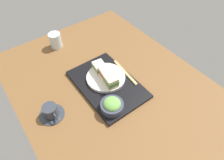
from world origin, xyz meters
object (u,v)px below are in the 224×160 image
(chopsticks_pair, at_px, (125,72))
(coffee_cup, at_px, (51,112))
(sandwich_plate, at_px, (105,78))
(sandwich_far, at_px, (99,67))
(salad_bowl, at_px, (112,105))
(sandwich_near, at_px, (111,81))
(drinking_glass, at_px, (55,40))
(sandwich_middle, at_px, (105,73))

(chopsticks_pair, height_order, coffee_cup, coffee_cup)
(sandwich_plate, height_order, sandwich_far, sandwich_far)
(sandwich_plate, bearing_deg, chopsticks_pair, -104.11)
(sandwich_plate, height_order, salad_bowl, salad_bowl)
(sandwich_plate, xyz_separation_m, sandwich_near, (-0.07, 0.01, 0.04))
(salad_bowl, xyz_separation_m, drinking_glass, (0.64, -0.01, 0.01))
(sandwich_far, relative_size, salad_bowl, 0.71)
(sandwich_near, height_order, drinking_glass, drinking_glass)
(sandwich_near, distance_m, chopsticks_pair, 0.14)
(sandwich_plate, bearing_deg, sandwich_far, -5.62)
(sandwich_middle, relative_size, sandwich_far, 0.96)
(chopsticks_pair, bearing_deg, sandwich_far, 50.35)
(sandwich_plate, xyz_separation_m, chopsticks_pair, (-0.03, -0.12, -0.00))
(coffee_cup, bearing_deg, drinking_glass, -28.72)
(sandwich_middle, xyz_separation_m, salad_bowl, (-0.19, 0.09, -0.02))
(sandwich_plate, distance_m, chopsticks_pair, 0.13)
(drinking_glass, bearing_deg, chopsticks_pair, -157.03)
(coffee_cup, bearing_deg, sandwich_plate, -85.52)
(sandwich_near, distance_m, sandwich_far, 0.13)
(sandwich_near, height_order, coffee_cup, sandwich_near)
(sandwich_plate, relative_size, sandwich_middle, 2.78)
(sandwich_middle, xyz_separation_m, sandwich_far, (0.07, -0.01, -0.00))
(salad_bowl, xyz_separation_m, chopsticks_pair, (0.16, -0.21, -0.02))
(chopsticks_pair, bearing_deg, drinking_glass, 22.97)
(sandwich_near, distance_m, salad_bowl, 0.15)
(sandwich_far, distance_m, salad_bowl, 0.27)
(chopsticks_pair, bearing_deg, sandwich_near, 105.03)
(sandwich_middle, bearing_deg, sandwich_far, -5.62)
(sandwich_near, xyz_separation_m, drinking_glass, (0.52, 0.08, -0.01))
(salad_bowl, bearing_deg, sandwich_near, -34.73)
(sandwich_near, height_order, chopsticks_pair, sandwich_near)
(sandwich_plate, xyz_separation_m, coffee_cup, (-0.03, 0.35, 0.00))
(sandwich_plate, relative_size, sandwich_far, 2.67)
(sandwich_plate, xyz_separation_m, sandwich_far, (0.07, -0.01, 0.03))
(coffee_cup, relative_size, drinking_glass, 1.26)
(sandwich_near, bearing_deg, drinking_glass, 8.46)
(chopsticks_pair, height_order, drinking_glass, drinking_glass)
(salad_bowl, bearing_deg, chopsticks_pair, -53.88)
(sandwich_plate, height_order, drinking_glass, drinking_glass)
(chopsticks_pair, relative_size, drinking_glass, 2.27)
(drinking_glass, bearing_deg, coffee_cup, 151.28)
(coffee_cup, bearing_deg, chopsticks_pair, -90.41)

